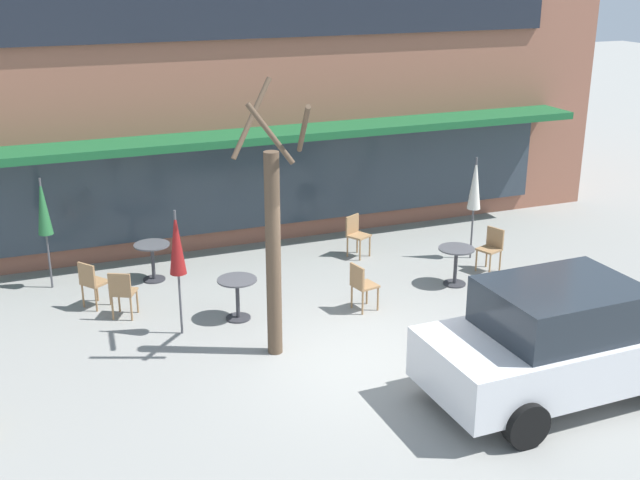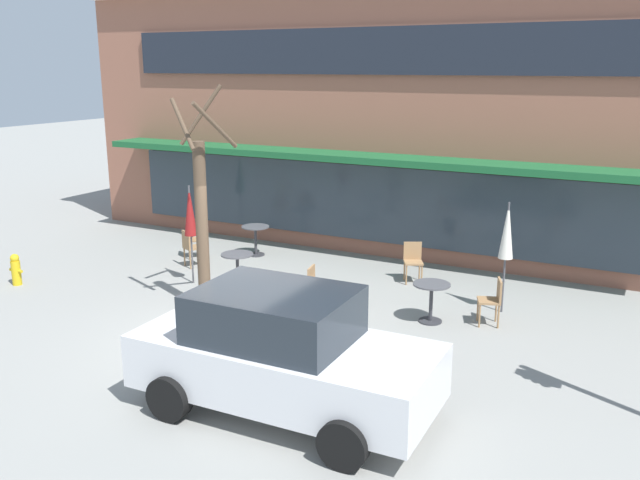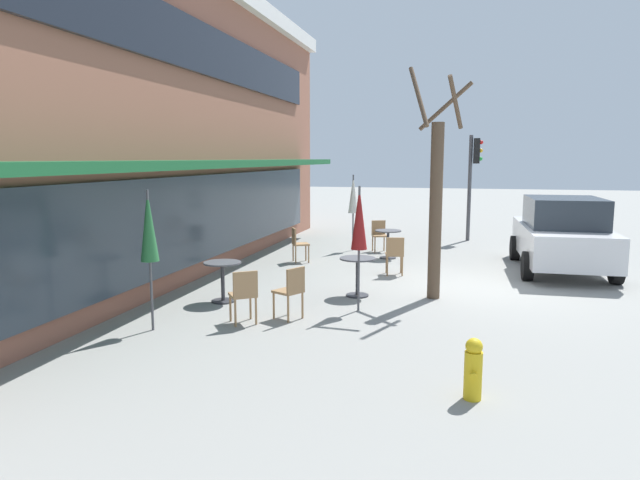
{
  "view_description": "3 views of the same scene",
  "coord_description": "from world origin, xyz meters",
  "px_view_note": "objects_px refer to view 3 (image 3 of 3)",
  "views": [
    {
      "loc": [
        -4.91,
        -10.33,
        6.06
      ],
      "look_at": [
        0.15,
        2.51,
        1.19
      ],
      "focal_mm": 45.0,
      "sensor_mm": 36.0,
      "label": 1
    },
    {
      "loc": [
        6.59,
        -9.37,
        4.71
      ],
      "look_at": [
        0.23,
        2.8,
        1.15
      ],
      "focal_mm": 38.0,
      "sensor_mm": 36.0,
      "label": 2
    },
    {
      "loc": [
        -12.23,
        0.33,
        2.67
      ],
      "look_at": [
        -0.02,
        3.39,
        0.86
      ],
      "focal_mm": 32.0,
      "sensor_mm": 36.0,
      "label": 3
    }
  ],
  "objects_px": {
    "street_tree": "(436,200)",
    "cafe_table_by_tree": "(388,239)",
    "cafe_chair_0": "(298,242)",
    "cafe_chair_2": "(395,253)",
    "cafe_table_streetside": "(223,275)",
    "parked_sedan": "(562,234)",
    "cafe_table_near_wall": "(358,270)",
    "fire_hydrant": "(473,369)",
    "patio_umbrella_corner_open": "(359,219)",
    "patio_umbrella_green_folded": "(353,195)",
    "traffic_light_pole": "(473,170)",
    "cafe_chair_4": "(244,293)",
    "cafe_chair_3": "(291,289)",
    "patio_umbrella_cream_folded": "(149,227)",
    "cafe_chair_1": "(379,233)"
  },
  "relations": [
    {
      "from": "street_tree",
      "to": "cafe_table_by_tree",
      "type": "bearing_deg",
      "value": 18.77
    },
    {
      "from": "cafe_table_by_tree",
      "to": "cafe_chair_0",
      "type": "distance_m",
      "value": 2.47
    },
    {
      "from": "cafe_chair_0",
      "to": "cafe_chair_2",
      "type": "distance_m",
      "value": 2.82
    },
    {
      "from": "cafe_table_streetside",
      "to": "parked_sedan",
      "type": "relative_size",
      "value": 0.18
    },
    {
      "from": "cafe_table_near_wall",
      "to": "fire_hydrant",
      "type": "relative_size",
      "value": 1.08
    },
    {
      "from": "cafe_table_near_wall",
      "to": "patio_umbrella_corner_open",
      "type": "bearing_deg",
      "value": -168.66
    },
    {
      "from": "cafe_table_by_tree",
      "to": "patio_umbrella_green_folded",
      "type": "height_order",
      "value": "patio_umbrella_green_folded"
    },
    {
      "from": "cafe_chair_0",
      "to": "street_tree",
      "type": "distance_m",
      "value": 4.89
    },
    {
      "from": "traffic_light_pole",
      "to": "cafe_chair_4",
      "type": "bearing_deg",
      "value": 161.07
    },
    {
      "from": "cafe_chair_0",
      "to": "cafe_chair_4",
      "type": "relative_size",
      "value": 1.0
    },
    {
      "from": "parked_sedan",
      "to": "traffic_light_pole",
      "type": "xyz_separation_m",
      "value": [
        4.71,
        2.02,
        1.42
      ]
    },
    {
      "from": "cafe_table_streetside",
      "to": "cafe_chair_3",
      "type": "height_order",
      "value": "cafe_chair_3"
    },
    {
      "from": "cafe_chair_4",
      "to": "patio_umbrella_cream_folded",
      "type": "bearing_deg",
      "value": 116.94
    },
    {
      "from": "cafe_table_by_tree",
      "to": "cafe_chair_4",
      "type": "relative_size",
      "value": 0.85
    },
    {
      "from": "patio_umbrella_green_folded",
      "to": "patio_umbrella_corner_open",
      "type": "bearing_deg",
      "value": -168.32
    },
    {
      "from": "patio_umbrella_green_folded",
      "to": "street_tree",
      "type": "xyz_separation_m",
      "value": [
        -5.25,
        -2.58,
        0.26
      ]
    },
    {
      "from": "cafe_table_streetside",
      "to": "patio_umbrella_cream_folded",
      "type": "height_order",
      "value": "patio_umbrella_cream_folded"
    },
    {
      "from": "cafe_table_near_wall",
      "to": "patio_umbrella_cream_folded",
      "type": "relative_size",
      "value": 0.35
    },
    {
      "from": "patio_umbrella_cream_folded",
      "to": "cafe_chair_4",
      "type": "distance_m",
      "value": 1.81
    },
    {
      "from": "cafe_chair_0",
      "to": "parked_sedan",
      "type": "height_order",
      "value": "parked_sedan"
    },
    {
      "from": "parked_sedan",
      "to": "patio_umbrella_cream_folded",
      "type": "bearing_deg",
      "value": 133.59
    },
    {
      "from": "cafe_table_by_tree",
      "to": "patio_umbrella_cream_folded",
      "type": "bearing_deg",
      "value": 159.61
    },
    {
      "from": "cafe_table_near_wall",
      "to": "cafe_table_streetside",
      "type": "distance_m",
      "value": 2.59
    },
    {
      "from": "cafe_chair_1",
      "to": "traffic_light_pole",
      "type": "bearing_deg",
      "value": -41.78
    },
    {
      "from": "patio_umbrella_green_folded",
      "to": "cafe_chair_2",
      "type": "height_order",
      "value": "patio_umbrella_green_folded"
    },
    {
      "from": "cafe_table_streetside",
      "to": "parked_sedan",
      "type": "height_order",
      "value": "parked_sedan"
    },
    {
      "from": "patio_umbrella_green_folded",
      "to": "cafe_chair_4",
      "type": "relative_size",
      "value": 2.47
    },
    {
      "from": "patio_umbrella_green_folded",
      "to": "cafe_chair_3",
      "type": "bearing_deg",
      "value": -177.17
    },
    {
      "from": "cafe_chair_3",
      "to": "street_tree",
      "type": "bearing_deg",
      "value": -46.67
    },
    {
      "from": "cafe_table_by_tree",
      "to": "cafe_chair_3",
      "type": "relative_size",
      "value": 0.85
    },
    {
      "from": "cafe_table_streetside",
      "to": "street_tree",
      "type": "xyz_separation_m",
      "value": [
        1.27,
        -3.81,
        1.38
      ]
    },
    {
      "from": "cafe_chair_3",
      "to": "fire_hydrant",
      "type": "bearing_deg",
      "value": -131.42
    },
    {
      "from": "cafe_chair_0",
      "to": "cafe_chair_3",
      "type": "relative_size",
      "value": 1.0
    },
    {
      "from": "cafe_table_near_wall",
      "to": "cafe_chair_0",
      "type": "bearing_deg",
      "value": 33.64
    },
    {
      "from": "cafe_chair_1",
      "to": "cafe_chair_4",
      "type": "bearing_deg",
      "value": 172.18
    },
    {
      "from": "cafe_table_by_tree",
      "to": "cafe_chair_0",
      "type": "bearing_deg",
      "value": 117.92
    },
    {
      "from": "cafe_chair_0",
      "to": "parked_sedan",
      "type": "xyz_separation_m",
      "value": [
        0.42,
        -6.4,
        0.35
      ]
    },
    {
      "from": "cafe_table_by_tree",
      "to": "cafe_chair_0",
      "type": "height_order",
      "value": "cafe_chair_0"
    },
    {
      "from": "patio_umbrella_cream_folded",
      "to": "traffic_light_pole",
      "type": "xyz_separation_m",
      "value": [
        11.33,
        -4.94,
        0.67
      ]
    },
    {
      "from": "fire_hydrant",
      "to": "patio_umbrella_corner_open",
      "type": "bearing_deg",
      "value": 29.45
    },
    {
      "from": "cafe_chair_2",
      "to": "traffic_light_pole",
      "type": "xyz_separation_m",
      "value": [
        6.18,
        -1.76,
        1.77
      ]
    },
    {
      "from": "cafe_chair_2",
      "to": "cafe_chair_4",
      "type": "distance_m",
      "value": 4.89
    },
    {
      "from": "cafe_chair_3",
      "to": "cafe_chair_1",
      "type": "bearing_deg",
      "value": -3.18
    },
    {
      "from": "cafe_table_streetside",
      "to": "patio_umbrella_green_folded",
      "type": "relative_size",
      "value": 0.35
    },
    {
      "from": "cafe_chair_1",
      "to": "parked_sedan",
      "type": "xyz_separation_m",
      "value": [
        -1.8,
        -4.61,
        0.35
      ]
    },
    {
      "from": "cafe_table_by_tree",
      "to": "cafe_chair_2",
      "type": "distance_m",
      "value": 2.25
    },
    {
      "from": "cafe_chair_3",
      "to": "patio_umbrella_cream_folded",
      "type": "bearing_deg",
      "value": 119.45
    },
    {
      "from": "parked_sedan",
      "to": "cafe_chair_3",
      "type": "bearing_deg",
      "value": 137.76
    },
    {
      "from": "fire_hydrant",
      "to": "cafe_chair_4",
      "type": "bearing_deg",
      "value": 59.35
    },
    {
      "from": "patio_umbrella_green_folded",
      "to": "patio_umbrella_cream_folded",
      "type": "relative_size",
      "value": 1.0
    }
  ]
}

